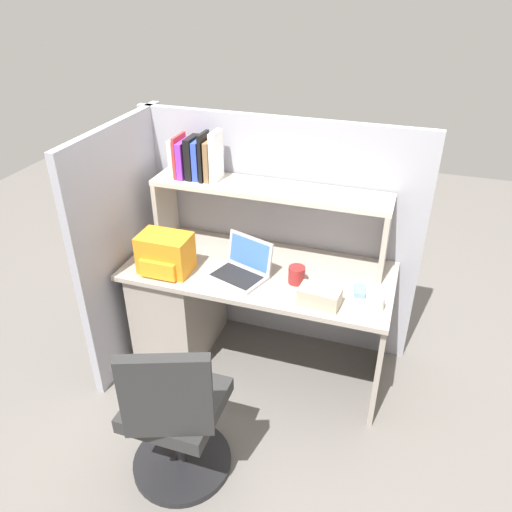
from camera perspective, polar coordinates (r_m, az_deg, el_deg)
ground_plane at (r=3.46m, az=0.27°, el=-11.81°), size 8.00×8.00×0.00m
desk at (r=3.31m, az=-6.15°, el=-5.15°), size 1.60×0.70×0.73m
cubicle_partition_rear at (r=3.30m, az=2.34°, el=2.49°), size 1.84×0.05×1.55m
cubicle_partition_left at (r=3.28m, az=-14.25°, el=1.25°), size 0.05×1.06×1.55m
overhead_hutch at (r=3.01m, az=1.50°, el=6.11°), size 1.44×0.28×0.45m
reference_books_on_shelf at (r=3.09m, az=-6.80°, el=11.02°), size 0.30×0.18×0.30m
laptop at (r=2.93m, az=-1.59°, el=-1.36°), size 0.37×0.34×0.22m
backpack at (r=2.99m, az=-10.28°, el=0.20°), size 0.30×0.23×0.23m
computer_mouse at (r=2.85m, az=11.66°, el=-3.90°), size 0.08×0.11×0.03m
paper_cup at (r=2.73m, az=13.58°, el=-5.20°), size 0.08×0.08×0.08m
tissue_box at (r=2.71m, az=7.22°, el=-4.63°), size 0.23×0.14×0.10m
snack_canister at (r=2.88m, az=4.64°, el=-2.14°), size 0.10×0.10×0.10m
office_chair at (r=2.60m, az=-9.09°, el=-18.00°), size 0.53×0.55×0.93m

